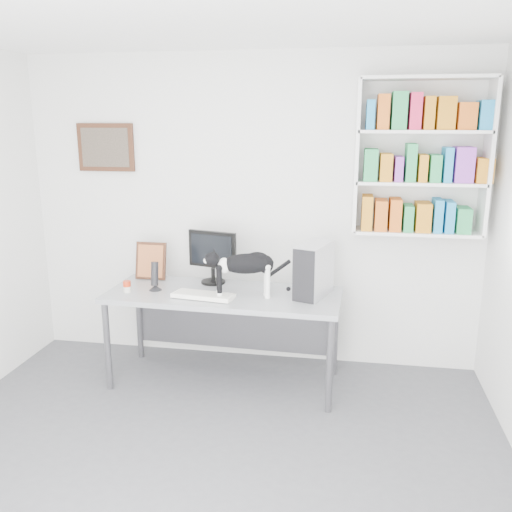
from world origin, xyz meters
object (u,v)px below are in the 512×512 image
desk (224,338)px  keyboard (203,295)px  cat (245,275)px  soup_can (127,287)px  speaker (155,276)px  monitor (213,257)px  bookshelf (421,157)px  leaning_print (151,260)px  pc_tower (314,270)px

desk → keyboard: 0.46m
cat → soup_can: bearing=164.6°
desk → soup_can: soup_can is taller
speaker → monitor: bearing=36.7°
desk → cat: bearing=-25.1°
bookshelf → soup_can: 2.56m
keyboard → leaning_print: (-0.59, 0.43, 0.15)m
keyboard → speaker: 0.47m
bookshelf → speaker: size_ratio=5.04×
pc_tower → leaning_print: size_ratio=1.25×
desk → pc_tower: 0.94m
keyboard → pc_tower: bearing=21.2°
bookshelf → cat: 1.67m
leaning_print → cat: (0.91, -0.38, 0.02)m
keyboard → soup_can: 0.65m
monitor → soup_can: monitor is taller
bookshelf → soup_can: bearing=-166.7°
monitor → speaker: size_ratio=1.87×
bookshelf → soup_can: bookshelf is taller
keyboard → monitor: bearing=100.9°
leaning_print → soup_can: size_ratio=3.64×
leaning_print → cat: 0.99m
pc_tower → soup_can: 1.51m
desk → leaning_print: 0.95m
bookshelf → cat: (-1.32, -0.53, -0.88)m
bookshelf → monitor: (-1.66, -0.18, -0.84)m
soup_can → speaker: bearing=23.3°
monitor → leaning_print: monitor is taller
leaning_print → soup_can: bearing=-97.3°
soup_can → leaning_print: bearing=81.3°
leaning_print → keyboard: bearing=-34.9°
desk → keyboard: size_ratio=3.90×
bookshelf → leaning_print: bearing=-176.2°
bookshelf → desk: bearing=-164.3°
desk → leaning_print: size_ratio=5.59×
monitor → cat: size_ratio=0.76×
bookshelf → cat: bearing=-158.3°
keyboard → speaker: size_ratio=1.96×
speaker → soup_can: size_ratio=2.66×
desk → cat: (0.20, -0.10, 0.58)m
desk → bookshelf: bearing=17.6°
pc_tower → cat: bearing=-146.0°
monitor → speaker: (-0.42, -0.28, -0.11)m
bookshelf → speaker: (-2.08, -0.45, -0.94)m
bookshelf → leaning_print: size_ratio=3.69×
pc_tower → cat: 0.54m
cat → bookshelf: bearing=5.3°
speaker → desk: bearing=6.1°
bookshelf → desk: bookshelf is taller
keyboard → cat: (0.32, 0.05, 0.17)m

